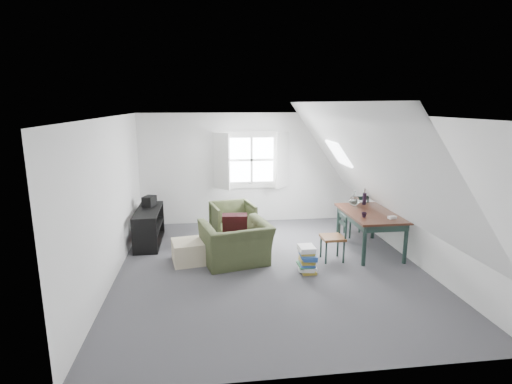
{
  "coord_description": "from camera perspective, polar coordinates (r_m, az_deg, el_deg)",
  "views": [
    {
      "loc": [
        -1.05,
        -6.19,
        2.7
      ],
      "look_at": [
        -0.17,
        0.6,
        1.18
      ],
      "focal_mm": 28.0,
      "sensor_mm": 36.0,
      "label": 1
    }
  ],
  "objects": [
    {
      "name": "wall_back",
      "position": [
        9.11,
        -0.67,
        3.39
      ],
      "size": [
        5.0,
        0.0,
        5.0
      ],
      "primitive_type": "plane",
      "rotation": [
        1.57,
        0.0,
        0.0
      ],
      "color": "white",
      "rests_on": "ground"
    },
    {
      "name": "floor",
      "position": [
        6.83,
        2.09,
        -10.74
      ],
      "size": [
        5.5,
        5.5,
        0.0
      ],
      "primitive_type": "plane",
      "color": "#46464A",
      "rests_on": "ground"
    },
    {
      "name": "dining_table",
      "position": [
        7.66,
        16.0,
        -3.49
      ],
      "size": [
        0.9,
        1.49,
        0.75
      ],
      "rotation": [
        0.0,
        0.0,
        -0.07
      ],
      "color": "#34180F",
      "rests_on": "floor"
    },
    {
      "name": "paper_box",
      "position": [
        7.32,
        18.87,
        -3.45
      ],
      "size": [
        0.14,
        0.11,
        0.04
      ],
      "primitive_type": "cube",
      "rotation": [
        0.0,
        0.0,
        0.2
      ],
      "color": "white",
      "rests_on": "dining_table"
    },
    {
      "name": "dormer_window",
      "position": [
        9.01,
        -0.62,
        4.57
      ],
      "size": [
        1.71,
        0.35,
        1.3
      ],
      "color": "white",
      "rests_on": "wall_back"
    },
    {
      "name": "armchair_far",
      "position": [
        8.23,
        -3.31,
        -6.62
      ],
      "size": [
        0.95,
        0.97,
        0.75
      ],
      "primitive_type": "imported",
      "rotation": [
        0.0,
        0.0,
        0.21
      ],
      "color": "#3A4225",
      "rests_on": "floor"
    },
    {
      "name": "magazine_stack",
      "position": [
        6.64,
        7.34,
        -9.51
      ],
      "size": [
        0.33,
        0.39,
        0.44
      ],
      "rotation": [
        0.0,
        0.0,
        -0.3
      ],
      "color": "#B29933",
      "rests_on": "floor"
    },
    {
      "name": "wall_left",
      "position": [
        6.52,
        -20.05,
        -1.08
      ],
      "size": [
        0.0,
        5.5,
        5.5
      ],
      "primitive_type": "plane",
      "rotation": [
        1.57,
        0.0,
        1.57
      ],
      "color": "white",
      "rests_on": "ground"
    },
    {
      "name": "wall_front",
      "position": [
        3.87,
        8.99,
        -9.6
      ],
      "size": [
        5.0,
        0.0,
        5.0
      ],
      "primitive_type": "plane",
      "rotation": [
        -1.57,
        0.0,
        0.0
      ],
      "color": "white",
      "rests_on": "ground"
    },
    {
      "name": "vase_twigs",
      "position": [
        8.13,
        15.23,
        -0.85
      ],
      "size": [
        0.08,
        0.08,
        0.59
      ],
      "rotation": [
        0.0,
        0.0,
        -0.18
      ],
      "color": "black",
      "rests_on": "dining_table"
    },
    {
      "name": "dining_chair_near",
      "position": [
        7.13,
        11.15,
        -6.28
      ],
      "size": [
        0.39,
        0.39,
        0.82
      ],
      "rotation": [
        0.0,
        0.0,
        -1.9
      ],
      "color": "brown",
      "rests_on": "floor"
    },
    {
      "name": "dining_chair_far",
      "position": [
        8.49,
        14.13,
        -3.12
      ],
      "size": [
        0.42,
        0.42,
        0.89
      ],
      "rotation": [
        0.0,
        0.0,
        2.89
      ],
      "color": "brown",
      "rests_on": "floor"
    },
    {
      "name": "electronics_box",
      "position": [
        8.26,
        -14.99,
        -1.33
      ],
      "size": [
        0.28,
        0.33,
        0.22
      ],
      "primitive_type": "cube",
      "rotation": [
        0.0,
        0.0,
        -0.35
      ],
      "color": "black",
      "rests_on": "media_shelf"
    },
    {
      "name": "ottoman",
      "position": [
        7.08,
        -9.46,
        -8.39
      ],
      "size": [
        0.66,
        0.66,
        0.38
      ],
      "primitive_type": "cube",
      "rotation": [
        0.0,
        0.0,
        0.17
      ],
      "color": "#BDB08F",
      "rests_on": "floor"
    },
    {
      "name": "slope_right",
      "position": [
        6.77,
        15.3,
        4.25
      ],
      "size": [
        3.19,
        5.5,
        4.48
      ],
      "primitive_type": "plane",
      "rotation": [
        0.0,
        -2.19,
        0.0
      ],
      "color": "white",
      "rests_on": "wall_right"
    },
    {
      "name": "ceiling",
      "position": [
        6.28,
        2.28,
        10.71
      ],
      "size": [
        5.5,
        5.5,
        0.0
      ],
      "primitive_type": "plane",
      "rotation": [
        3.14,
        0.0,
        0.0
      ],
      "color": "white",
      "rests_on": "wall_back"
    },
    {
      "name": "slope_left",
      "position": [
        6.28,
        -11.91,
        3.8
      ],
      "size": [
        3.19,
        5.5,
        4.48
      ],
      "primitive_type": "plane",
      "rotation": [
        0.0,
        2.19,
        0.0
      ],
      "color": "white",
      "rests_on": "wall_left"
    },
    {
      "name": "media_shelf",
      "position": [
        8.1,
        -15.06,
        -5.06
      ],
      "size": [
        0.45,
        1.34,
        0.69
      ],
      "rotation": [
        0.0,
        0.0,
        0.08
      ],
      "color": "black",
      "rests_on": "floor"
    },
    {
      "name": "skylight",
      "position": [
        7.98,
        11.73,
        5.42
      ],
      "size": [
        0.35,
        0.75,
        0.47
      ],
      "primitive_type": "cube",
      "rotation": [
        0.0,
        0.95,
        0.0
      ],
      "color": "white",
      "rests_on": "slope_right"
    },
    {
      "name": "demijohn",
      "position": [
        7.95,
        13.83,
        -1.17
      ],
      "size": [
        0.2,
        0.2,
        0.29
      ],
      "rotation": [
        0.0,
        0.0,
        -0.1
      ],
      "color": "silver",
      "rests_on": "dining_table"
    },
    {
      "name": "throw_pillow",
      "position": [
        6.95,
        -3.05,
        -4.71
      ],
      "size": [
        0.44,
        0.28,
        0.44
      ],
      "primitive_type": "cube",
      "rotation": [
        0.31,
        0.0,
        -0.07
      ],
      "color": "#390F14",
      "rests_on": "armchair_near"
    },
    {
      "name": "wall_right",
      "position": [
        7.28,
        21.99,
        0.13
      ],
      "size": [
        0.0,
        5.5,
        5.5
      ],
      "primitive_type": "plane",
      "rotation": [
        1.57,
        0.0,
        -1.57
      ],
      "color": "white",
      "rests_on": "ground"
    },
    {
      "name": "cup",
      "position": [
        7.27,
        15.16,
        -3.49
      ],
      "size": [
        0.1,
        0.1,
        0.09
      ],
      "primitive_type": "imported",
      "rotation": [
        0.0,
        0.0,
        0.14
      ],
      "color": "black",
      "rests_on": "dining_table"
    },
    {
      "name": "armchair_near",
      "position": [
        7.03,
        -2.9,
        -10.06
      ],
      "size": [
        1.3,
        1.2,
        0.72
      ],
      "primitive_type": "imported",
      "rotation": [
        0.0,
        0.0,
        3.37
      ],
      "color": "#3A4225",
      "rests_on": "floor"
    }
  ]
}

